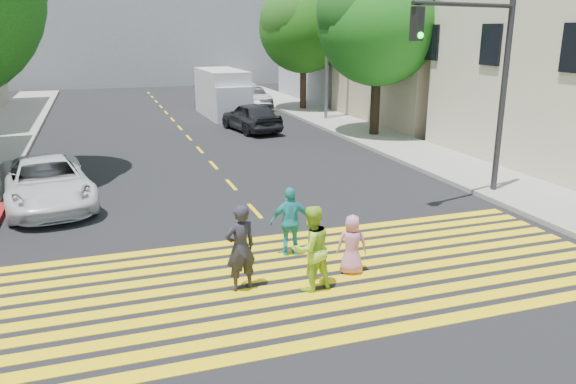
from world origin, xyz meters
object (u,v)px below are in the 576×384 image
pedestrian_man (240,248)px  white_sedan (46,183)px  dark_car_parked (250,97)px  traffic_signal (482,69)px  tree_right_near (380,17)px  pedestrian_child (352,245)px  tree_right_far (304,23)px  pedestrian_woman (311,248)px  silver_car (215,95)px  white_van (223,95)px  pedestrian_extra (291,222)px  dark_car_near (251,117)px

pedestrian_man → white_sedan: (-4.07, 7.27, -0.18)m
dark_car_parked → traffic_signal: traffic_signal is taller
tree_right_near → pedestrian_child: tree_right_near is taller
pedestrian_man → tree_right_far: bearing=-126.8°
tree_right_far → white_sedan: 22.51m
pedestrian_woman → white_sedan: 9.41m
pedestrian_man → silver_car: 28.41m
tree_right_near → white_van: size_ratio=1.41×
pedestrian_man → white_van: size_ratio=0.30×
pedestrian_woman → pedestrian_child: (1.10, 0.45, -0.23)m
pedestrian_extra → silver_car: (3.67, 26.55, -0.09)m
pedestrian_child → pedestrian_extra: 1.65m
white_sedan → pedestrian_child: bearing=-57.4°
pedestrian_woman → pedestrian_child: size_ratio=1.35×
dark_car_parked → white_sedan: bearing=-127.2°
pedestrian_child → pedestrian_extra: size_ratio=0.80×
pedestrian_man → pedestrian_child: size_ratio=1.37×
pedestrian_woman → silver_car: (3.87, 28.37, -0.16)m
pedestrian_extra → dark_car_near: (3.40, 16.18, -0.06)m
white_van → pedestrian_man: bearing=-103.1°
pedestrian_extra → silver_car: pedestrian_extra is taller
pedestrian_woman → pedestrian_extra: pedestrian_woman is taller
tree_right_far → traffic_signal: bearing=-95.6°
pedestrian_extra → white_sedan: (-5.60, 5.88, -0.10)m
dark_car_near → traffic_signal: (3.26, -13.77, 3.20)m
tree_right_near → dark_car_parked: size_ratio=1.84×
pedestrian_extra → silver_car: size_ratio=0.33×
tree_right_near → pedestrian_woman: bearing=-121.5°
white_sedan → dark_car_near: 13.68m
white_sedan → white_van: (8.80, 15.87, 0.59)m
pedestrian_man → dark_car_parked: (7.13, 26.06, -0.15)m
dark_car_near → dark_car_parked: 8.77m
white_van → dark_car_near: bearing=-89.4°
tree_right_near → pedestrian_child: bearing=-119.0°
white_sedan → pedestrian_man: bearing=-70.0°
tree_right_near → pedestrian_extra: bearing=-124.3°
pedestrian_man → dark_car_near: 18.25m
silver_car → pedestrian_extra: bearing=86.2°
tree_right_near → traffic_signal: size_ratio=1.35×
tree_right_near → white_sedan: (-14.35, -6.92, -4.87)m
tree_right_near → pedestrian_child: (-7.84, -14.18, -4.93)m
pedestrian_extra → dark_car_parked: pedestrian_extra is taller
pedestrian_man → dark_car_parked: 27.02m
tree_right_near → pedestrian_man: (-10.28, -14.19, -4.69)m
tree_right_far → white_van: (-5.45, -0.90, -4.13)m
tree_right_near → white_van: tree_right_near is taller
white_sedan → tree_right_far: bearing=40.4°
pedestrian_woman → silver_car: size_ratio=0.35×
pedestrian_woman → white_van: 23.82m
silver_car → white_van: (-0.47, -4.79, 0.58)m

